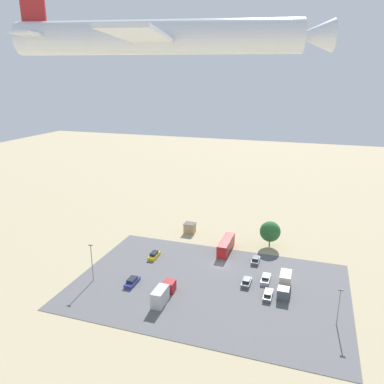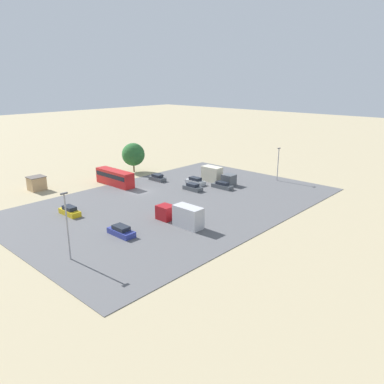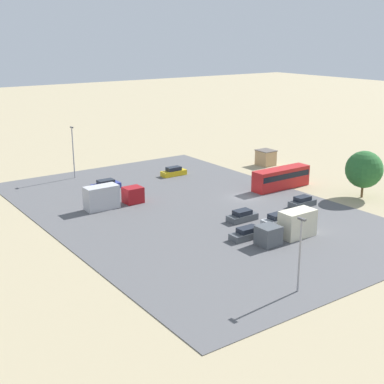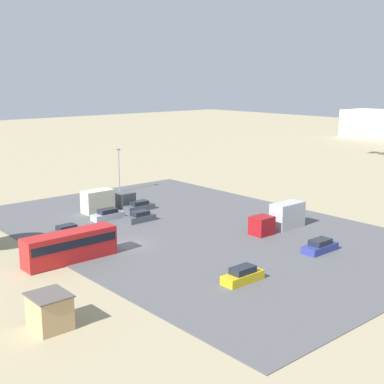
{
  "view_description": "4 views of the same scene",
  "coord_description": "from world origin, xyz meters",
  "px_view_note": "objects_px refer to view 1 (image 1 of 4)",
  "views": [
    {
      "loc": [
        -20.08,
        82.79,
        45.1
      ],
      "look_at": [
        -1.4,
        26.75,
        27.12
      ],
      "focal_mm": 35.0,
      "sensor_mm": 36.0,
      "label": 1
    },
    {
      "loc": [
        47.92,
        58.39,
        22.6
      ],
      "look_at": [
        -1.24,
        13.29,
        2.42
      ],
      "focal_mm": 35.0,
      "sensor_mm": 36.0,
      "label": 2
    },
    {
      "loc": [
        -59.91,
        52.42,
        24.51
      ],
      "look_at": [
        -2.53,
        11.81,
        3.57
      ],
      "focal_mm": 50.0,
      "sensor_mm": 36.0,
      "label": 3
    },
    {
      "loc": [
        52.05,
        -35.04,
        20.08
      ],
      "look_at": [
        1.16,
        9.12,
        5.56
      ],
      "focal_mm": 50.0,
      "sensor_mm": 36.0,
      "label": 4
    }
  ],
  "objects_px": {
    "parked_car_5": "(246,282)",
    "parked_truck_1": "(285,284)",
    "shed_building": "(190,228)",
    "parked_car_3": "(266,279)",
    "airplane": "(168,37)",
    "bus": "(226,245)",
    "parked_car_2": "(256,260)",
    "parked_car_4": "(154,255)",
    "parked_truck_0": "(163,294)",
    "parked_car_0": "(132,282)",
    "parked_car_1": "(268,295)"
  },
  "relations": [
    {
      "from": "parked_truck_0",
      "to": "parked_car_0",
      "type": "bearing_deg",
      "value": 157.73
    },
    {
      "from": "airplane",
      "to": "shed_building",
      "type": "bearing_deg",
      "value": -175.82
    },
    {
      "from": "shed_building",
      "to": "bus",
      "type": "bearing_deg",
      "value": 145.9
    },
    {
      "from": "parked_car_5",
      "to": "airplane",
      "type": "bearing_deg",
      "value": -96.4
    },
    {
      "from": "shed_building",
      "to": "parked_truck_0",
      "type": "distance_m",
      "value": 37.05
    },
    {
      "from": "parked_car_2",
      "to": "parked_car_5",
      "type": "distance_m",
      "value": 11.33
    },
    {
      "from": "parked_car_4",
      "to": "parked_car_2",
      "type": "bearing_deg",
      "value": 12.58
    },
    {
      "from": "parked_car_3",
      "to": "airplane",
      "type": "xyz_separation_m",
      "value": [
        7.93,
        38.27,
        48.58
      ]
    },
    {
      "from": "parked_car_0",
      "to": "parked_car_2",
      "type": "xyz_separation_m",
      "value": [
        -25.05,
        -19.41,
        -0.01
      ]
    },
    {
      "from": "parked_car_0",
      "to": "parked_truck_1",
      "type": "distance_m",
      "value": 34.28
    },
    {
      "from": "shed_building",
      "to": "parked_car_1",
      "type": "height_order",
      "value": "shed_building"
    },
    {
      "from": "parked_car_4",
      "to": "parked_truck_0",
      "type": "bearing_deg",
      "value": -60.73
    },
    {
      "from": "parked_car_1",
      "to": "parked_truck_1",
      "type": "bearing_deg",
      "value": 52.89
    },
    {
      "from": "parked_car_2",
      "to": "airplane",
      "type": "xyz_separation_m",
      "value": [
        4.24,
        46.74,
        48.6
      ]
    },
    {
      "from": "shed_building",
      "to": "parked_truck_1",
      "type": "distance_m",
      "value": 38.93
    },
    {
      "from": "bus",
      "to": "parked_car_5",
      "type": "distance_m",
      "value": 17.76
    },
    {
      "from": "bus",
      "to": "parked_car_3",
      "type": "xyz_separation_m",
      "value": [
        -12.48,
        12.68,
        -1.15
      ]
    },
    {
      "from": "parked_car_3",
      "to": "parked_truck_1",
      "type": "xyz_separation_m",
      "value": [
        -4.47,
        2.48,
        0.91
      ]
    },
    {
      "from": "parked_car_4",
      "to": "parked_truck_1",
      "type": "relative_size",
      "value": 0.55
    },
    {
      "from": "airplane",
      "to": "parked_car_0",
      "type": "bearing_deg",
      "value": -155.23
    },
    {
      "from": "parked_car_0",
      "to": "parked_truck_1",
      "type": "xyz_separation_m",
      "value": [
        -33.21,
        -8.47,
        0.93
      ]
    },
    {
      "from": "shed_building",
      "to": "parked_car_1",
      "type": "relative_size",
      "value": 0.71
    },
    {
      "from": "parked_car_1",
      "to": "parked_car_4",
      "type": "relative_size",
      "value": 1.03
    },
    {
      "from": "parked_car_4",
      "to": "parked_truck_1",
      "type": "bearing_deg",
      "value": -8.78
    },
    {
      "from": "parked_car_2",
      "to": "parked_car_0",
      "type": "bearing_deg",
      "value": -142.22
    },
    {
      "from": "parked_car_5",
      "to": "parked_truck_0",
      "type": "xyz_separation_m",
      "value": [
        15.62,
        11.83,
        0.94
      ]
    },
    {
      "from": "shed_building",
      "to": "parked_car_2",
      "type": "xyz_separation_m",
      "value": [
        -22.26,
        13.33,
        -0.79
      ]
    },
    {
      "from": "shed_building",
      "to": "parked_car_4",
      "type": "relative_size",
      "value": 0.74
    },
    {
      "from": "parked_car_5",
      "to": "airplane",
      "type": "height_order",
      "value": "airplane"
    },
    {
      "from": "shed_building",
      "to": "parked_truck_0",
      "type": "height_order",
      "value": "parked_truck_0"
    },
    {
      "from": "parked_car_2",
      "to": "parked_truck_0",
      "type": "distance_m",
      "value": 28.11
    },
    {
      "from": "parked_car_5",
      "to": "parked_truck_1",
      "type": "bearing_deg",
      "value": 2.59
    },
    {
      "from": "parked_car_0",
      "to": "parked_truck_1",
      "type": "height_order",
      "value": "parked_truck_1"
    },
    {
      "from": "parked_truck_0",
      "to": "airplane",
      "type": "bearing_deg",
      "value": -63.7
    },
    {
      "from": "parked_car_5",
      "to": "parked_truck_0",
      "type": "height_order",
      "value": "parked_truck_0"
    },
    {
      "from": "bus",
      "to": "parked_car_1",
      "type": "bearing_deg",
      "value": 125.78
    },
    {
      "from": "shed_building",
      "to": "parked_car_4",
      "type": "bearing_deg",
      "value": 79.89
    },
    {
      "from": "airplane",
      "to": "parked_car_5",
      "type": "bearing_deg",
      "value": 161.08
    },
    {
      "from": "parked_truck_0",
      "to": "parked_car_2",
      "type": "bearing_deg",
      "value": 55.55
    },
    {
      "from": "parked_car_1",
      "to": "parked_truck_0",
      "type": "xyz_separation_m",
      "value": [
        20.96,
        8.14,
        0.97
      ]
    },
    {
      "from": "bus",
      "to": "airplane",
      "type": "height_order",
      "value": "airplane"
    },
    {
      "from": "parked_car_1",
      "to": "parked_truck_1",
      "type": "height_order",
      "value": "parked_truck_1"
    },
    {
      "from": "parked_truck_0",
      "to": "parked_car_1",
      "type": "bearing_deg",
      "value": 21.22
    },
    {
      "from": "parked_car_5",
      "to": "parked_truck_1",
      "type": "height_order",
      "value": "parked_truck_1"
    },
    {
      "from": "shed_building",
      "to": "parked_car_3",
      "type": "xyz_separation_m",
      "value": [
        -25.96,
        21.8,
        -0.76
      ]
    },
    {
      "from": "airplane",
      "to": "parked_car_2",
      "type": "bearing_deg",
      "value": 162.29
    },
    {
      "from": "parked_car_5",
      "to": "parked_car_3",
      "type": "bearing_deg",
      "value": 35.85
    },
    {
      "from": "parked_car_0",
      "to": "parked_car_3",
      "type": "bearing_deg",
      "value": 20.85
    },
    {
      "from": "parked_car_0",
      "to": "parked_car_3",
      "type": "relative_size",
      "value": 1.0
    },
    {
      "from": "bus",
      "to": "parked_car_0",
      "type": "xyz_separation_m",
      "value": [
        16.26,
        23.62,
        -1.17
      ]
    }
  ]
}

